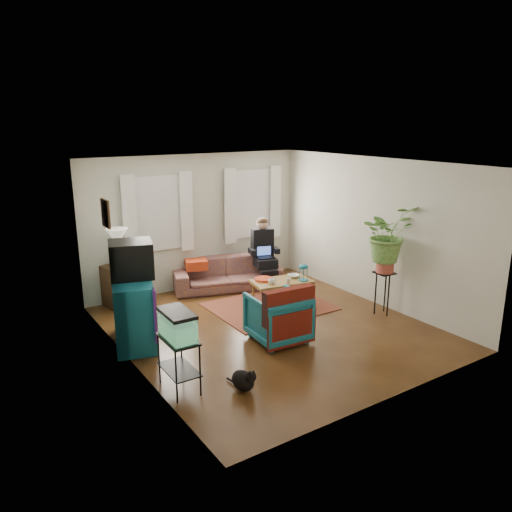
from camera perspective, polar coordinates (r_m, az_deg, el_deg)
floor at (r=8.06m, az=1.58°, el=-8.20°), size 4.50×5.00×0.01m
ceiling at (r=7.42m, az=1.73°, el=10.55°), size 4.50×5.00×0.01m
wall_back at (r=9.74m, az=-6.81°, el=3.87°), size 4.50×0.01×2.60m
wall_front at (r=5.85m, az=15.82°, el=-4.40°), size 4.50×0.01×2.60m
wall_left at (r=6.66m, az=-14.46°, el=-1.92°), size 0.01×5.00×2.60m
wall_right at (r=9.08m, az=13.39°, el=2.72°), size 0.01×5.00×2.60m
window_left at (r=9.35m, az=-11.20°, el=4.77°), size 1.08×0.04×1.38m
window_right at (r=10.28m, az=-0.54°, el=6.01°), size 1.08×0.04×1.38m
curtains_left at (r=9.28m, az=-11.01°, el=4.70°), size 1.36×0.06×1.50m
curtains_right at (r=10.22m, az=-0.30°, el=5.95°), size 1.36×0.06×1.50m
picture_frame at (r=7.31m, az=-16.75°, el=4.69°), size 0.04×0.32×0.40m
area_rug at (r=8.91m, az=1.55°, el=-5.77°), size 2.01×1.61×0.01m
sofa at (r=9.75m, az=-3.35°, el=-1.44°), size 2.23×1.41×0.81m
seated_person at (r=9.87m, az=0.88°, el=0.08°), size 0.69×0.77×1.24m
side_table at (r=9.16m, az=-15.20°, el=-3.33°), size 0.60×0.60×0.74m
table_lamp at (r=8.97m, az=-15.51°, el=0.85°), size 0.45×0.45×0.68m
dresser at (r=7.58m, az=-13.84°, el=-6.16°), size 0.84×1.22×1.00m
crt_tv at (r=7.45m, az=-14.09°, el=-0.36°), size 0.74×0.70×0.53m
aquarium_stand at (r=6.28m, az=-8.79°, el=-12.11°), size 0.35×0.62×0.68m
aquarium at (r=6.06m, az=-8.99°, el=-7.74°), size 0.32×0.56×0.36m
black_cat at (r=6.29m, az=-1.51°, el=-13.82°), size 0.29×0.40×0.31m
armchair at (r=7.50m, az=2.52°, el=-6.73°), size 0.84×0.79×0.81m
serape_throw at (r=7.19m, az=3.84°, el=-6.29°), size 0.82×0.25×0.67m
coffee_table at (r=9.01m, az=2.91°, el=-4.13°), size 1.14×0.76×0.43m
cup_a at (r=8.75m, az=1.79°, el=-2.90°), size 0.14×0.14×0.09m
cup_b at (r=8.80m, az=3.69°, el=-2.82°), size 0.11×0.11×0.09m
bowl at (r=9.14m, az=4.30°, el=-2.27°), size 0.24×0.24×0.05m
snack_tray at (r=8.95m, az=0.88°, el=-2.66°), size 0.38×0.38×0.04m
birdcage at (r=8.93m, az=5.44°, el=-1.87°), size 0.20×0.20×0.31m
plant_stand at (r=8.75m, az=14.31°, el=-4.14°), size 0.33×0.33×0.75m
potted_plant at (r=8.50m, az=14.70°, el=1.51°), size 0.90×0.79×0.95m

